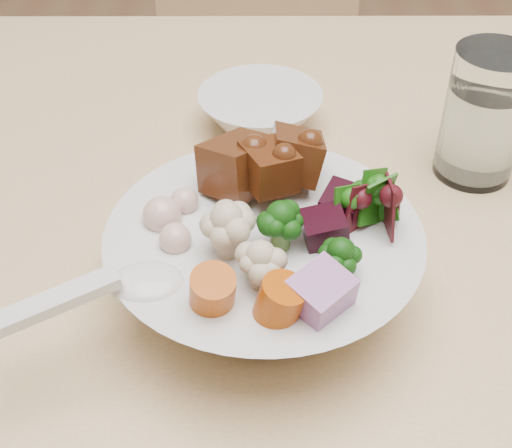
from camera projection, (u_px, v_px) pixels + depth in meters
name	position (u px, v px, depth m)	size (l,w,h in m)	color
dining_table	(427.00, 274.00, 0.71)	(1.59, 0.94, 0.73)	#DBBE81
chair_far	(263.00, 97.00, 1.34)	(0.39, 0.39, 0.83)	tan
food_bowl	(266.00, 260.00, 0.56)	(0.24, 0.24, 0.13)	silver
soup_spoon	(122.00, 289.00, 0.49)	(0.15, 0.08, 0.03)	silver
water_glass	(483.00, 120.00, 0.68)	(0.08, 0.08, 0.13)	white
side_bowl	(260.00, 112.00, 0.76)	(0.13, 0.13, 0.04)	silver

